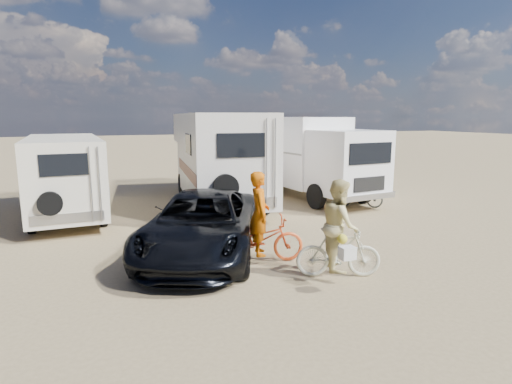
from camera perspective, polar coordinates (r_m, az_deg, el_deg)
name	(u,v)px	position (r m, az deg, el deg)	size (l,w,h in m)	color
ground	(290,262)	(9.90, 4.62, -9.40)	(140.00, 140.00, 0.00)	#9F875F
rv_main	(217,159)	(16.21, -5.23, 4.46)	(2.59, 7.90, 3.42)	white
rv_left	(65,178)	(15.28, -24.35, 1.78)	(2.17, 6.09, 2.64)	beige
box_truck	(306,157)	(17.69, 6.82, 4.69)	(2.44, 7.53, 3.28)	white
dark_suv	(202,224)	(10.27, -7.28, -4.34)	(2.49, 5.39, 1.50)	black
bike_man	(259,239)	(9.74, 0.47, -6.41)	(0.71, 2.02, 1.06)	#E4501E
bike_woman	(338,252)	(9.01, 11.07, -8.01)	(0.49, 1.75, 1.05)	beige
rider_man	(259,221)	(9.62, 0.47, -3.96)	(0.70, 0.46, 1.92)	#C75706
rider_woman	(339,233)	(8.89, 11.16, -5.47)	(0.92, 0.71, 1.88)	#DECE86
bike_parked	(359,195)	(15.99, 13.77, -0.44)	(0.59, 1.69, 0.89)	#2A2C2A
cooler	(184,223)	(12.63, -9.73, -4.14)	(0.55, 0.40, 0.44)	navy
crate	(256,214)	(13.79, -0.02, -3.01)	(0.41, 0.41, 0.33)	#988452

